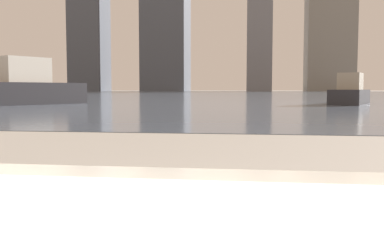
# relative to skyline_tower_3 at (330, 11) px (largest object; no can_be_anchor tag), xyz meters

# --- Properties ---
(harbor_water) EXTENTS (180.00, 110.00, 0.01)m
(harbor_water) POSITION_rel_skyline_tower_3_xyz_m (-21.93, -56.00, -21.06)
(harbor_water) COLOR slate
(harbor_water) RESTS_ON ground_plane
(harbor_boat_2) EXTENTS (2.64, 4.06, 1.44)m
(harbor_boat_2) POSITION_rel_skyline_tower_3_xyz_m (-16.79, -97.26, -20.55)
(harbor_boat_2) COLOR #2D2D33
(harbor_boat_2) RESTS_ON harbor_water
(harbor_boat_5) EXTENTS (4.54, 5.89, 2.13)m
(harbor_boat_5) POSITION_rel_skyline_tower_3_xyz_m (-31.62, -99.61, -20.31)
(harbor_boat_5) COLOR #2D2D33
(harbor_boat_5) RESTS_ON harbor_water
(skyline_tower_2) EXTENTS (6.48, 13.21, 35.39)m
(skyline_tower_2) POSITION_rel_skyline_tower_3_xyz_m (-18.48, 0.00, -3.37)
(skyline_tower_2) COLOR slate
(skyline_tower_2) RESTS_ON ground_plane
(skyline_tower_3) EXTENTS (12.27, 9.02, 42.13)m
(skyline_tower_3) POSITION_rel_skyline_tower_3_xyz_m (0.00, 0.00, 0.00)
(skyline_tower_3) COLOR gray
(skyline_tower_3) RESTS_ON ground_plane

